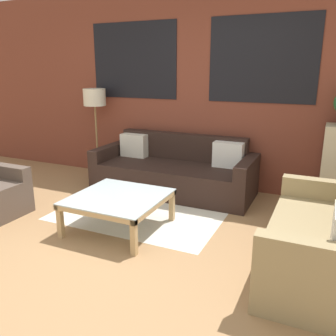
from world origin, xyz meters
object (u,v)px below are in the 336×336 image
(settee_vintage, at_px, (325,241))
(coffee_table, at_px, (119,200))
(floor_lamp, at_px, (95,102))
(couch_dark, at_px, (174,172))

(settee_vintage, relative_size, coffee_table, 1.68)
(settee_vintage, xyz_separation_m, floor_lamp, (-3.42, 1.61, 0.87))
(floor_lamp, bearing_deg, settee_vintage, -25.23)
(couch_dark, bearing_deg, floor_lamp, 172.55)
(floor_lamp, bearing_deg, coffee_table, -48.58)
(coffee_table, relative_size, floor_lamp, 0.68)
(settee_vintage, xyz_separation_m, coffee_table, (-2.05, 0.05, 0.02))
(couch_dark, height_order, floor_lamp, floor_lamp)
(settee_vintage, bearing_deg, coffee_table, 178.53)
(couch_dark, xyz_separation_m, floor_lamp, (-1.43, 0.19, 0.91))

